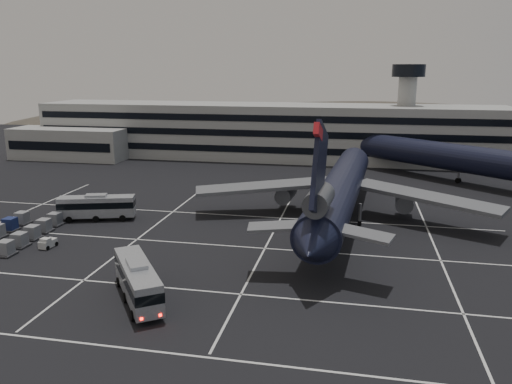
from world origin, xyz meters
TOP-DOWN VIEW (x-y plane):
  - ground at (0.00, 0.00)m, footprint 260.00×260.00m
  - lane_markings at (0.95, 0.72)m, footprint 90.00×55.62m
  - terminal at (-2.95, 71.14)m, footprint 125.00×26.00m
  - hills at (17.99, 170.00)m, footprint 352.00×180.00m
  - trijet_main at (21.09, 17.15)m, footprint 47.33×57.69m
  - trijet_far at (44.87, 49.12)m, footprint 47.25×42.03m
  - bus_near at (2.07, -13.31)m, footprint 9.10×11.30m
  - bus_far at (-15.95, 11.51)m, footprint 11.82×5.88m
  - tug_a at (-16.12, -1.39)m, footprint 1.64×2.45m
  - uld_cluster at (-22.77, 1.08)m, footprint 8.51×15.39m

SIDE VIEW (x-z plane):
  - hills at x=17.99m, z-range -34.07..9.93m
  - ground at x=0.00m, z-range 0.00..0.00m
  - lane_markings at x=0.95m, z-range 0.00..0.01m
  - tug_a at x=-16.12m, z-range -0.08..1.39m
  - uld_cluster at x=-22.77m, z-range -0.02..1.91m
  - bus_far at x=-15.95m, z-range 0.19..4.27m
  - bus_near at x=2.07m, z-range 0.20..4.40m
  - trijet_main at x=21.09m, z-range -3.79..14.29m
  - trijet_far at x=44.87m, z-range -3.61..14.47m
  - terminal at x=-2.95m, z-range -5.07..18.93m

